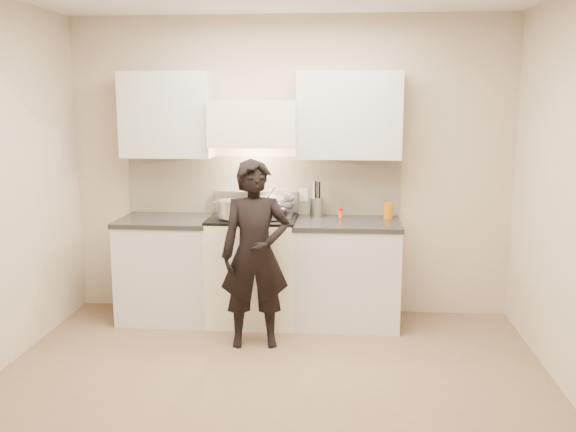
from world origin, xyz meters
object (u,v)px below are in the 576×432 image
(wok, at_px, (277,202))
(utensil_crock, at_px, (316,206))
(stove, at_px, (253,268))
(counter_right, at_px, (347,272))
(person, at_px, (255,254))

(wok, distance_m, utensil_crock, 0.36)
(utensil_crock, bearing_deg, stove, -158.90)
(stove, height_order, utensil_crock, utensil_crock)
(counter_right, xyz_separation_m, wok, (-0.63, 0.14, 0.59))
(utensil_crock, distance_m, person, 0.96)
(stove, height_order, counter_right, stove)
(stove, bearing_deg, utensil_crock, 21.10)
(counter_right, distance_m, person, 0.98)
(wok, xyz_separation_m, person, (-0.10, -0.73, -0.30))
(wok, bearing_deg, stove, -144.09)
(wok, relative_size, person, 0.28)
(utensil_crock, bearing_deg, wok, -169.01)
(stove, distance_m, person, 0.66)
(stove, bearing_deg, person, -80.33)
(utensil_crock, xyz_separation_m, person, (-0.45, -0.80, -0.26))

